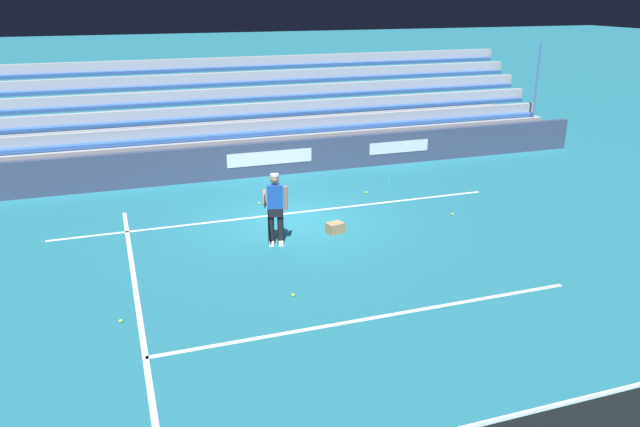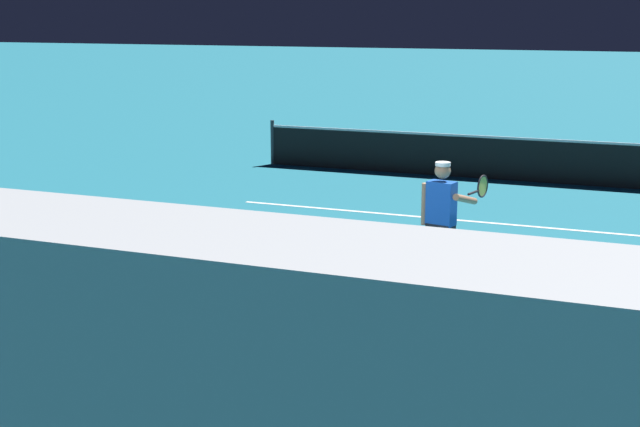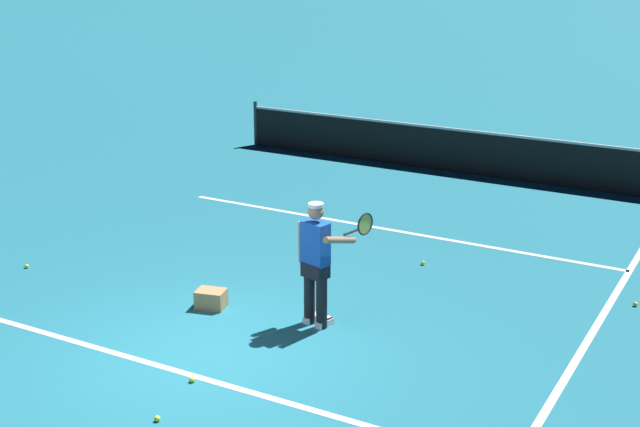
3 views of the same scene
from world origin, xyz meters
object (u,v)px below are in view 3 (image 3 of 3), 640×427
(ball_box_cardboard, at_px, (211,299))
(tennis_player, at_px, (317,262))
(tennis_ball_midcourt, at_px, (635,304))
(tennis_ball_on_baseline, at_px, (27,266))
(tennis_net, at_px, (472,152))
(tennis_ball_far_left, at_px, (157,419))
(tennis_ball_stray_back, at_px, (192,380))
(tennis_ball_toward_net, at_px, (423,263))

(ball_box_cardboard, bearing_deg, tennis_player, 8.19)
(tennis_ball_midcourt, bearing_deg, tennis_ball_on_baseline, -160.28)
(ball_box_cardboard, relative_size, tennis_net, 0.04)
(tennis_ball_midcourt, distance_m, tennis_ball_far_left, 6.92)
(tennis_ball_stray_back, bearing_deg, tennis_ball_on_baseline, 159.16)
(tennis_ball_midcourt, height_order, tennis_ball_far_left, same)
(tennis_ball_midcourt, height_order, tennis_ball_on_baseline, same)
(tennis_ball_stray_back, distance_m, tennis_ball_on_baseline, 4.79)
(tennis_ball_on_baseline, xyz_separation_m, tennis_net, (4.19, 8.65, 0.46))
(tennis_ball_far_left, bearing_deg, tennis_ball_midcourt, 55.12)
(tennis_ball_midcourt, bearing_deg, tennis_ball_toward_net, 179.36)
(tennis_player, distance_m, tennis_ball_midcourt, 4.61)
(tennis_ball_toward_net, bearing_deg, tennis_ball_on_baseline, -149.85)
(tennis_ball_far_left, bearing_deg, tennis_player, 83.81)
(ball_box_cardboard, distance_m, tennis_net, 8.52)
(ball_box_cardboard, height_order, tennis_ball_stray_back, ball_box_cardboard)
(tennis_ball_toward_net, bearing_deg, tennis_player, -98.20)
(ball_box_cardboard, relative_size, tennis_ball_stray_back, 6.06)
(tennis_ball_toward_net, distance_m, tennis_ball_on_baseline, 6.23)
(tennis_ball_toward_net, bearing_deg, tennis_ball_midcourt, -0.64)
(tennis_ball_stray_back, relative_size, tennis_ball_far_left, 1.00)
(tennis_ball_toward_net, xyz_separation_m, tennis_ball_on_baseline, (-5.39, -3.13, 0.00))
(tennis_ball_stray_back, xyz_separation_m, tennis_ball_midcourt, (4.15, 4.80, 0.00))
(tennis_ball_toward_net, xyz_separation_m, tennis_net, (-1.20, 5.52, 0.46))
(tennis_ball_toward_net, bearing_deg, ball_box_cardboard, -123.68)
(tennis_ball_on_baseline, height_order, tennis_net, tennis_net)
(tennis_ball_stray_back, distance_m, tennis_net, 10.37)
(ball_box_cardboard, xyz_separation_m, tennis_ball_toward_net, (1.97, 2.96, -0.10))
(tennis_player, xyz_separation_m, tennis_ball_stray_back, (-0.52, -2.10, -0.86))
(tennis_ball_stray_back, bearing_deg, ball_box_cardboard, 119.58)
(tennis_player, height_order, tennis_ball_far_left, tennis_player)
(tennis_player, height_order, tennis_net, tennis_player)
(ball_box_cardboard, xyz_separation_m, tennis_ball_stray_back, (1.06, -1.87, -0.10))
(tennis_player, bearing_deg, tennis_net, 95.58)
(tennis_ball_far_left, height_order, tennis_ball_on_baseline, same)
(tennis_ball_on_baseline, bearing_deg, tennis_ball_toward_net, 30.15)
(tennis_ball_stray_back, relative_size, tennis_ball_on_baseline, 1.00)
(tennis_player, distance_m, tennis_ball_on_baseline, 5.08)
(tennis_ball_stray_back, relative_size, tennis_ball_toward_net, 1.00)
(tennis_ball_far_left, bearing_deg, tennis_net, 92.46)
(tennis_player, height_order, tennis_ball_on_baseline, tennis_player)
(tennis_player, height_order, ball_box_cardboard, tennis_player)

